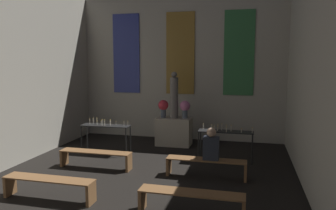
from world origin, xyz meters
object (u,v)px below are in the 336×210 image
(pew_third_left, at_px, (49,184))
(pew_back_right, at_px, (206,164))
(person_seated, at_px, (211,145))
(altar, at_px, (174,131))
(flower_vase_left, at_px, (163,107))
(pew_third_right, at_px, (191,198))
(pew_back_left, at_px, (96,156))
(flower_vase_right, at_px, (185,107))
(candle_rack_right, at_px, (225,135))
(candle_rack_left, at_px, (106,129))
(statue, at_px, (174,96))

(pew_third_left, height_order, pew_back_right, same)
(pew_back_right, bearing_deg, person_seated, 0.00)
(altar, bearing_deg, pew_back_right, -63.06)
(flower_vase_left, bearing_deg, pew_third_left, -102.42)
(pew_third_right, xyz_separation_m, pew_back_left, (-2.81, 1.99, 0.00))
(altar, relative_size, flower_vase_right, 1.94)
(pew_third_left, xyz_separation_m, pew_back_right, (2.81, 1.99, 0.00))
(flower_vase_right, bearing_deg, candle_rack_right, -45.25)
(pew_third_right, xyz_separation_m, pew_back_right, (0.00, 1.99, 0.00))
(pew_third_right, bearing_deg, candle_rack_left, 133.14)
(pew_back_left, bearing_deg, pew_third_right, -35.40)
(pew_third_right, bearing_deg, altar, 106.44)
(pew_third_right, bearing_deg, flower_vase_right, 102.42)
(candle_rack_left, xyz_separation_m, pew_back_right, (3.15, -1.37, -0.41))
(flower_vase_right, relative_size, candle_rack_left, 0.39)
(candle_rack_left, bearing_deg, pew_back_right, -23.45)
(flower_vase_right, height_order, pew_back_right, flower_vase_right)
(candle_rack_left, distance_m, pew_third_right, 4.62)
(candle_rack_left, height_order, candle_rack_right, candle_rack_left)
(flower_vase_right, bearing_deg, candle_rack_left, -146.42)
(flower_vase_right, distance_m, pew_back_right, 3.10)
(candle_rack_right, relative_size, person_seated, 1.95)
(candle_rack_left, bearing_deg, flower_vase_left, 45.10)
(candle_rack_right, bearing_deg, candle_rack_left, 179.98)
(candle_rack_right, distance_m, pew_third_right, 3.40)
(statue, bearing_deg, pew_third_left, -106.44)
(altar, bearing_deg, person_seated, -61.25)
(flower_vase_right, bearing_deg, person_seated, -67.23)
(flower_vase_right, bearing_deg, flower_vase_left, 180.00)
(altar, bearing_deg, candle_rack_right, -38.75)
(altar, distance_m, person_seated, 3.17)
(flower_vase_left, bearing_deg, pew_back_right, -57.50)
(altar, relative_size, pew_back_right, 0.59)
(candle_rack_left, distance_m, candle_rack_right, 3.49)
(statue, xyz_separation_m, flower_vase_right, (0.36, 0.00, -0.34))
(flower_vase_right, distance_m, pew_back_left, 3.40)
(altar, relative_size, flower_vase_left, 1.94)
(altar, xyz_separation_m, candle_rack_left, (-1.75, -1.39, 0.28))
(flower_vase_right, bearing_deg, statue, 180.00)
(flower_vase_left, bearing_deg, candle_rack_right, -33.68)
(pew_back_left, relative_size, person_seated, 2.47)
(altar, relative_size, candle_rack_left, 0.75)
(candle_rack_left, height_order, pew_third_left, candle_rack_left)
(flower_vase_left, height_order, pew_back_left, flower_vase_left)
(flower_vase_left, relative_size, candle_rack_right, 0.39)
(flower_vase_left, xyz_separation_m, flower_vase_right, (0.71, 0.00, 0.00))
(pew_back_left, bearing_deg, statue, 63.06)
(pew_third_right, bearing_deg, pew_third_left, 180.00)
(candle_rack_right, relative_size, pew_back_left, 0.79)
(flower_vase_left, bearing_deg, flower_vase_right, 0.00)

